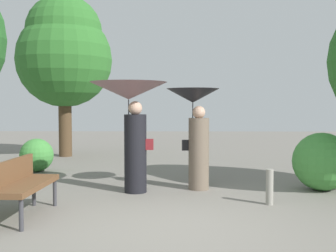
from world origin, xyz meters
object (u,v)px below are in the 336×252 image
(person_left, at_px, (131,108))
(path_marker_post, at_px, (270,187))
(person_right, at_px, (195,121))
(tree_near_left, at_px, (64,51))
(park_bench, at_px, (22,182))

(person_left, xyz_separation_m, path_marker_post, (2.35, -0.93, -1.27))
(person_right, distance_m, tree_near_left, 6.67)
(person_left, distance_m, path_marker_post, 2.83)
(person_left, height_order, tree_near_left, tree_near_left)
(person_left, distance_m, tree_near_left, 6.22)
(tree_near_left, bearing_deg, person_left, -63.51)
(park_bench, bearing_deg, path_marker_post, -76.14)
(tree_near_left, bearing_deg, path_marker_post, -51.36)
(person_right, height_order, path_marker_post, person_right)
(park_bench, relative_size, tree_near_left, 0.30)
(park_bench, relative_size, path_marker_post, 2.62)
(park_bench, distance_m, path_marker_post, 3.82)
(person_right, relative_size, tree_near_left, 0.38)
(person_left, xyz_separation_m, park_bench, (-1.37, -1.75, -1.05))
(park_bench, bearing_deg, person_left, -36.67)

